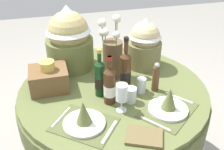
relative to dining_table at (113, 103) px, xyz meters
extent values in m
cylinder|color=#5B6638|center=(0.00, 0.00, 0.12)|extent=(1.29, 1.29, 0.04)
cylinder|color=#545D33|center=(0.00, 0.00, 0.00)|extent=(1.31, 1.31, 0.19)
cylinder|color=black|center=(0.00, 0.00, -0.24)|extent=(0.12, 0.12, 0.68)
cube|color=#4E562F|center=(-0.26, -0.32, 0.14)|extent=(0.43, 0.41, 0.00)
cylinder|color=silver|center=(-0.26, -0.32, 0.15)|extent=(0.24, 0.24, 0.02)
cone|color=#606B38|center=(-0.26, -0.32, 0.23)|extent=(0.09, 0.09, 0.14)
cube|color=silver|center=(-0.38, -0.23, 0.14)|extent=(0.13, 0.16, 0.00)
cube|color=silver|center=(-0.14, -0.42, 0.14)|extent=(0.13, 0.16, 0.00)
cube|color=#4E562F|center=(0.25, -0.33, 0.14)|extent=(0.43, 0.41, 0.00)
cylinder|color=silver|center=(0.25, -0.33, 0.15)|extent=(0.24, 0.24, 0.02)
cone|color=#606B38|center=(0.25, -0.33, 0.23)|extent=(0.09, 0.09, 0.14)
cube|color=silver|center=(0.13, -0.42, 0.14)|extent=(0.13, 0.16, 0.00)
cube|color=silver|center=(0.38, -0.24, 0.14)|extent=(0.13, 0.16, 0.00)
cylinder|color=brown|center=(0.04, 0.15, 0.27)|extent=(0.14, 0.14, 0.27)
sphere|color=silver|center=(-0.03, 0.18, 0.47)|extent=(0.06, 0.06, 0.06)
cylinder|color=#4C7038|center=(-0.03, 0.18, 0.43)|extent=(0.01, 0.01, 0.04)
sphere|color=silver|center=(-0.04, 0.06, 0.52)|extent=(0.05, 0.05, 0.05)
cylinder|color=#4C7038|center=(-0.04, 0.06, 0.46)|extent=(0.01, 0.01, 0.09)
sphere|color=silver|center=(0.08, 0.21, 0.55)|extent=(0.06, 0.06, 0.06)
cylinder|color=#4C7038|center=(0.08, 0.21, 0.47)|extent=(0.01, 0.01, 0.12)
sphere|color=silver|center=(0.08, 0.23, 0.55)|extent=(0.05, 0.05, 0.05)
cylinder|color=#4C7038|center=(0.08, 0.23, 0.47)|extent=(0.01, 0.01, 0.13)
sphere|color=silver|center=(-0.02, 0.20, 0.53)|extent=(0.06, 0.06, 0.06)
cylinder|color=#4C7038|center=(-0.02, 0.20, 0.46)|extent=(0.01, 0.01, 0.10)
sphere|color=silver|center=(0.04, 0.06, 0.50)|extent=(0.05, 0.05, 0.05)
cylinder|color=#4C7038|center=(0.04, 0.06, 0.45)|extent=(0.01, 0.01, 0.07)
cylinder|color=#422814|center=(0.07, -0.06, 0.26)|extent=(0.07, 0.07, 0.26)
cylinder|color=black|center=(0.07, -0.06, 0.24)|extent=(0.08, 0.08, 0.09)
cone|color=#422814|center=(0.07, -0.06, 0.41)|extent=(0.07, 0.07, 0.03)
cylinder|color=#422814|center=(0.07, -0.06, 0.47)|extent=(0.03, 0.03, 0.10)
cylinder|color=black|center=(0.07, -0.06, 0.51)|extent=(0.03, 0.03, 0.02)
cylinder|color=#422814|center=(-0.06, -0.16, 0.25)|extent=(0.07, 0.07, 0.22)
cylinder|color=silver|center=(-0.06, -0.16, 0.23)|extent=(0.08, 0.08, 0.07)
cone|color=#422814|center=(-0.06, -0.16, 0.37)|extent=(0.07, 0.07, 0.03)
cylinder|color=#422814|center=(-0.06, -0.16, 0.42)|extent=(0.03, 0.03, 0.07)
cylinder|color=maroon|center=(-0.06, -0.16, 0.45)|extent=(0.03, 0.03, 0.02)
cylinder|color=#143819|center=(-0.11, -0.06, 0.25)|extent=(0.07, 0.07, 0.23)
cylinder|color=black|center=(-0.11, -0.06, 0.23)|extent=(0.07, 0.07, 0.08)
cone|color=#143819|center=(-0.11, -0.06, 0.38)|extent=(0.07, 0.07, 0.03)
cylinder|color=#143819|center=(-0.11, -0.06, 0.43)|extent=(0.03, 0.03, 0.07)
cylinder|color=#B29933|center=(-0.11, -0.06, 0.45)|extent=(0.03, 0.03, 0.02)
cylinder|color=silver|center=(-0.02, -0.25, 0.14)|extent=(0.06, 0.06, 0.00)
cylinder|color=silver|center=(-0.02, -0.25, 0.18)|extent=(0.01, 0.01, 0.07)
cylinder|color=silver|center=(-0.02, -0.25, 0.27)|extent=(0.07, 0.07, 0.11)
cylinder|color=silver|center=(0.06, -0.18, 0.19)|extent=(0.07, 0.07, 0.10)
cylinder|color=silver|center=(0.17, -0.10, 0.19)|extent=(0.06, 0.06, 0.10)
cylinder|color=brown|center=(0.26, -0.11, 0.22)|extent=(0.05, 0.05, 0.18)
sphere|color=#B7B7BC|center=(0.26, -0.11, 0.33)|extent=(0.03, 0.03, 0.03)
cube|color=brown|center=(0.03, -0.51, 0.15)|extent=(0.23, 0.21, 0.02)
cylinder|color=olive|center=(-0.24, 0.38, 0.25)|extent=(0.36, 0.36, 0.23)
sphere|color=tan|center=(-0.24, 0.38, 0.43)|extent=(0.30, 0.30, 0.30)
cone|color=silver|center=(-0.24, 0.38, 0.52)|extent=(0.34, 0.34, 0.20)
cylinder|color=olive|center=(0.31, 0.25, 0.23)|extent=(0.26, 0.26, 0.20)
sphere|color=#C6B784|center=(0.31, 0.25, 0.38)|extent=(0.22, 0.22, 0.22)
cone|color=silver|center=(0.31, 0.25, 0.45)|extent=(0.25, 0.25, 0.15)
cube|color=brown|center=(-0.42, 0.10, 0.21)|extent=(0.25, 0.22, 0.15)
cylinder|color=gold|center=(-0.42, 0.10, 0.31)|extent=(0.10, 0.10, 0.06)
camera|label=1|loc=(-0.39, -1.43, 1.13)|focal=41.53mm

